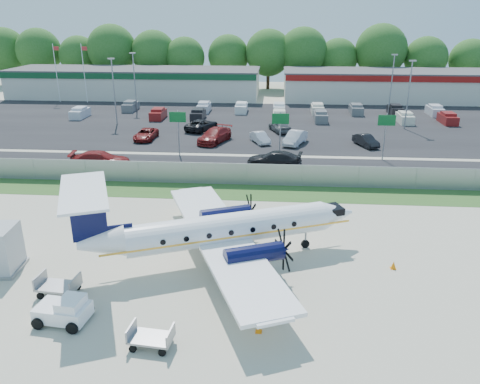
# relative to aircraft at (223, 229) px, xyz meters

# --- Properties ---
(ground) EXTENTS (170.00, 170.00, 0.00)m
(ground) POSITION_rel_aircraft_xyz_m (0.58, 0.20, -2.17)
(ground) COLOR #BDB8A0
(ground) RESTS_ON ground
(grass_verge) EXTENTS (170.00, 4.00, 0.02)m
(grass_verge) POSITION_rel_aircraft_xyz_m (0.58, 12.20, -2.16)
(grass_verge) COLOR #2D561E
(grass_verge) RESTS_ON ground
(access_road) EXTENTS (170.00, 8.00, 0.02)m
(access_road) POSITION_rel_aircraft_xyz_m (0.58, 19.20, -2.16)
(access_road) COLOR black
(access_road) RESTS_ON ground
(parking_lot) EXTENTS (170.00, 32.00, 0.02)m
(parking_lot) POSITION_rel_aircraft_xyz_m (0.58, 40.20, -2.16)
(parking_lot) COLOR black
(parking_lot) RESTS_ON ground
(perimeter_fence) EXTENTS (120.00, 0.06, 1.99)m
(perimeter_fence) POSITION_rel_aircraft_xyz_m (0.58, 14.20, -1.17)
(perimeter_fence) COLOR gray
(perimeter_fence) RESTS_ON ground
(building_west) EXTENTS (46.40, 12.40, 5.24)m
(building_west) POSITION_rel_aircraft_xyz_m (-23.42, 62.19, 0.46)
(building_west) COLOR silver
(building_west) RESTS_ON ground
(building_east) EXTENTS (44.40, 12.40, 5.24)m
(building_east) POSITION_rel_aircraft_xyz_m (26.58, 62.19, 0.46)
(building_east) COLOR silver
(building_east) RESTS_ON ground
(sign_left) EXTENTS (1.80, 0.26, 5.00)m
(sign_left) POSITION_rel_aircraft_xyz_m (-7.42, 23.11, 1.44)
(sign_left) COLOR gray
(sign_left) RESTS_ON ground
(sign_mid) EXTENTS (1.80, 0.26, 5.00)m
(sign_mid) POSITION_rel_aircraft_xyz_m (3.58, 23.11, 1.44)
(sign_mid) COLOR gray
(sign_mid) RESTS_ON ground
(sign_right) EXTENTS (1.80, 0.26, 5.00)m
(sign_right) POSITION_rel_aircraft_xyz_m (14.58, 23.11, 1.44)
(sign_right) COLOR gray
(sign_right) RESTS_ON ground
(flagpole_west) EXTENTS (1.06, 0.12, 10.00)m
(flagpole_west) POSITION_rel_aircraft_xyz_m (-35.35, 55.20, 3.47)
(flagpole_west) COLOR white
(flagpole_west) RESTS_ON ground
(flagpole_east) EXTENTS (1.06, 0.12, 10.00)m
(flagpole_east) POSITION_rel_aircraft_xyz_m (-30.35, 55.20, 3.47)
(flagpole_east) COLOR white
(flagpole_east) RESTS_ON ground
(light_pole_nw) EXTENTS (0.90, 0.35, 9.09)m
(light_pole_nw) POSITION_rel_aircraft_xyz_m (-19.42, 38.20, 3.06)
(light_pole_nw) COLOR gray
(light_pole_nw) RESTS_ON ground
(light_pole_ne) EXTENTS (0.90, 0.35, 9.09)m
(light_pole_ne) POSITION_rel_aircraft_xyz_m (20.58, 38.20, 3.06)
(light_pole_ne) COLOR gray
(light_pole_ne) RESTS_ON ground
(light_pole_sw) EXTENTS (0.90, 0.35, 9.09)m
(light_pole_sw) POSITION_rel_aircraft_xyz_m (-19.42, 48.20, 3.06)
(light_pole_sw) COLOR gray
(light_pole_sw) RESTS_ON ground
(light_pole_se) EXTENTS (0.90, 0.35, 9.09)m
(light_pole_se) POSITION_rel_aircraft_xyz_m (20.58, 48.20, 3.06)
(light_pole_se) COLOR gray
(light_pole_se) RESTS_ON ground
(tree_line) EXTENTS (112.00, 6.00, 14.00)m
(tree_line) POSITION_rel_aircraft_xyz_m (0.58, 74.20, -2.17)
(tree_line) COLOR #245719
(tree_line) RESTS_ON ground
(aircraft) EXTENTS (18.19, 17.68, 5.62)m
(aircraft) POSITION_rel_aircraft_xyz_m (0.00, 0.00, 0.00)
(aircraft) COLOR white
(aircraft) RESTS_ON ground
(pushback_tug) EXTENTS (2.73, 2.10, 1.39)m
(pushback_tug) POSITION_rel_aircraft_xyz_m (-7.22, -6.86, -1.51)
(pushback_tug) COLOR white
(pushback_tug) RESTS_ON ground
(baggage_cart_near) EXTENTS (2.33, 1.52, 1.17)m
(baggage_cart_near) POSITION_rel_aircraft_xyz_m (-8.65, -4.49, -1.63)
(baggage_cart_near) COLOR gray
(baggage_cart_near) RESTS_ON ground
(baggage_cart_far) EXTENTS (2.13, 1.42, 1.06)m
(baggage_cart_far) POSITION_rel_aircraft_xyz_m (-2.45, -8.38, -1.68)
(baggage_cart_far) COLOR gray
(baggage_cart_far) RESTS_ON ground
(cone_nose) EXTENTS (0.35, 0.35, 0.49)m
(cone_nose) POSITION_rel_aircraft_xyz_m (10.46, -0.21, -1.94)
(cone_nose) COLOR orange
(cone_nose) RESTS_ON ground
(cone_port_wing) EXTENTS (0.32, 0.32, 0.46)m
(cone_port_wing) POSITION_rel_aircraft_xyz_m (2.50, -6.95, -1.95)
(cone_port_wing) COLOR orange
(cone_port_wing) RESTS_ON ground
(cone_starboard_wing) EXTENTS (0.39, 0.39, 0.55)m
(cone_starboard_wing) POSITION_rel_aircraft_xyz_m (-4.06, 7.69, -1.91)
(cone_starboard_wing) COLOR orange
(cone_starboard_wing) RESTS_ON ground
(road_car_west) EXTENTS (6.17, 3.10, 1.72)m
(road_car_west) POSITION_rel_aircraft_xyz_m (-14.42, 18.05, -2.17)
(road_car_west) COLOR maroon
(road_car_west) RESTS_ON ground
(road_car_mid) EXTENTS (5.83, 3.07, 1.61)m
(road_car_mid) POSITION_rel_aircraft_xyz_m (3.04, 19.82, -2.17)
(road_car_mid) COLOR black
(road_car_mid) RESTS_ON ground
(parked_car_a) EXTENTS (2.33, 4.87, 1.34)m
(parked_car_a) POSITION_rel_aircraft_xyz_m (-12.97, 29.83, -2.17)
(parked_car_a) COLOR maroon
(parked_car_a) RESTS_ON ground
(parked_car_b) EXTENTS (4.27, 6.35, 1.71)m
(parked_car_b) POSITION_rel_aircraft_xyz_m (-4.26, 29.13, -2.17)
(parked_car_b) COLOR maroon
(parked_car_b) RESTS_ON ground
(parked_car_c) EXTENTS (2.84, 4.14, 1.29)m
(parked_car_c) POSITION_rel_aircraft_xyz_m (1.24, 29.33, -2.17)
(parked_car_c) COLOR silver
(parked_car_c) RESTS_ON ground
(parked_car_d) EXTENTS (3.24, 5.06, 1.58)m
(parked_car_d) POSITION_rel_aircraft_xyz_m (5.45, 29.01, -2.17)
(parked_car_d) COLOR silver
(parked_car_d) RESTS_ON ground
(parked_car_e) EXTENTS (2.82, 4.35, 1.35)m
(parked_car_e) POSITION_rel_aircraft_xyz_m (13.75, 28.73, -2.17)
(parked_car_e) COLOR black
(parked_car_e) RESTS_ON ground
(parked_car_f) EXTENTS (4.53, 5.97, 1.51)m
(parked_car_f) POSITION_rel_aircraft_xyz_m (-6.79, 35.28, -2.17)
(parked_car_f) COLOR black
(parked_car_f) RESTS_ON ground
(parked_car_g) EXTENTS (3.38, 5.09, 1.61)m
(parked_car_g) POSITION_rel_aircraft_xyz_m (3.63, 35.34, -2.17)
(parked_car_g) COLOR #595B5E
(parked_car_g) RESTS_ON ground
(far_parking_rows) EXTENTS (56.00, 10.00, 1.60)m
(far_parking_rows) POSITION_rel_aircraft_xyz_m (0.58, 45.20, -2.17)
(far_parking_rows) COLOR gray
(far_parking_rows) RESTS_ON ground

